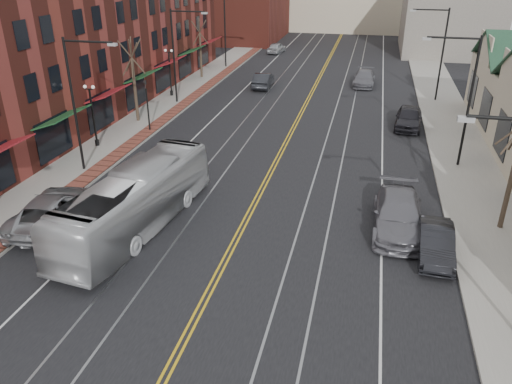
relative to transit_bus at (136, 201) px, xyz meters
The scene contains 24 objects.
sidewalk_left 12.25m from the transit_bus, 125.13° to the left, with size 4.00×120.00×0.15m, color gray.
sidewalk_right 19.75m from the transit_bus, 30.33° to the left, with size 4.00×120.00×0.15m, color gray.
building_left 22.34m from the transit_bus, 129.56° to the left, with size 10.00×50.00×11.00m, color maroon.
backdrop_mid 75.17m from the transit_bus, 86.18° to the left, with size 22.00×14.00×9.00m, color beige.
backdrop_right 58.61m from the transit_bus, 70.00° to the left, with size 12.00×16.00×11.00m, color slate.
streetlight_l_1 9.17m from the transit_bus, 135.47° to the left, with size 3.33×0.25×8.00m.
streetlight_l_2 23.03m from the transit_bus, 105.40° to the left, with size 3.33×0.25×8.00m.
streetlight_l_3 38.58m from the transit_bus, 99.05° to the left, with size 3.33×0.25×8.00m.
streetlight_r_1 20.31m from the transit_bus, 36.67° to the left, with size 3.33×0.25×8.00m.
streetlight_r_2 32.41m from the transit_bus, 60.14° to the left, with size 3.33×0.25×8.00m.
lamppost_l_2 12.66m from the transit_bus, 128.10° to the left, with size 0.84×0.28×4.27m.
lamppost_l_3 25.19m from the transit_bus, 108.04° to the left, with size 0.84×0.28×4.27m.
tree_left_near 17.73m from the transit_bus, 115.19° to the left, with size 1.78×1.37×6.48m.
tree_left_far 32.86m from the transit_bus, 103.21° to the left, with size 1.66×1.28×6.02m.
manhole_far 6.68m from the transit_bus, 161.69° to the right, with size 0.60×0.60×0.02m, color #592D19.
traffic_signal 15.05m from the transit_bus, 111.88° to the left, with size 0.18×0.15×3.80m.
transit_bus is the anchor object (origin of this frame).
parked_suv 4.39m from the transit_bus, behind, with size 2.73×5.91×1.64m, color #989B9F.
parked_car_b 14.15m from the transit_bus, ahead, with size 1.46×4.19×1.38m, color black.
parked_car_c 12.83m from the transit_bus, 12.57° to the left, with size 2.37×5.83×1.69m, color slate.
parked_car_d 23.76m from the transit_bus, 54.76° to the left, with size 1.95×4.85×1.65m, color black.
distant_car_left 29.40m from the transit_bus, 90.14° to the left, with size 1.58×4.53×1.49m, color black.
distant_car_right 34.10m from the transit_bus, 73.19° to the left, with size 2.09×5.14×1.49m, color slate.
distant_car_far 48.58m from the transit_bus, 92.82° to the left, with size 1.67×4.16×1.42m, color #B4B7BC.
Camera 1 is at (5.57, -9.69, 12.44)m, focal length 35.00 mm.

